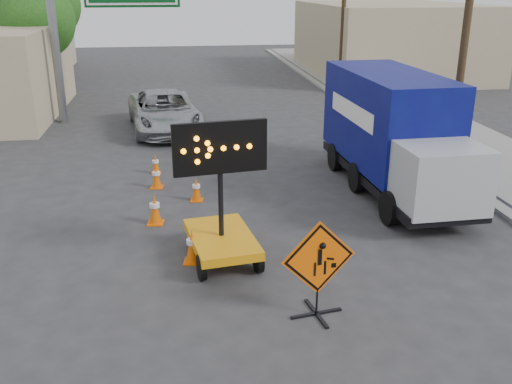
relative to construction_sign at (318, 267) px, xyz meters
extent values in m
plane|color=#2D2D30|center=(-0.92, -0.96, -1.01)|extent=(100.00, 100.00, 0.00)
cube|color=gray|center=(6.28, 14.04, -0.95)|extent=(0.40, 60.00, 0.12)
cube|color=gray|center=(8.58, 14.04, -0.93)|extent=(4.00, 60.00, 0.15)
cube|color=tan|center=(12.08, 29.04, 1.29)|extent=(10.00, 14.00, 4.60)
cylinder|color=slate|center=(-7.42, 17.04, 2.39)|extent=(0.36, 0.36, 6.80)
cylinder|color=slate|center=(-9.42, 25.04, 3.49)|extent=(0.44, 0.44, 9.00)
cylinder|color=#3F301B|center=(7.08, 9.04, 3.49)|extent=(0.26, 0.26, 9.00)
cylinder|color=#3F301B|center=(7.08, 23.04, 3.49)|extent=(0.26, 0.26, 9.00)
cylinder|color=#3F301B|center=(-8.92, 21.04, 0.62)|extent=(0.28, 0.28, 3.25)
sphere|color=#1A4C15|center=(-8.92, 21.04, 3.17)|extent=(3.71, 3.71, 3.71)
cylinder|color=#3F301B|center=(-9.92, 29.04, 0.78)|extent=(0.28, 0.28, 3.58)
sphere|color=#1A4C15|center=(-9.92, 29.04, 3.60)|extent=(4.10, 4.10, 4.10)
cube|color=black|center=(0.00, 0.00, -0.99)|extent=(1.02, 0.24, 0.05)
cube|color=black|center=(0.00, 0.00, -0.99)|extent=(0.24, 1.02, 0.05)
cylinder|color=black|center=(0.00, 0.00, -0.61)|extent=(0.04, 0.04, 0.80)
cube|color=#EA5A04|center=(0.00, 0.00, 0.19)|extent=(1.43, 0.27, 1.45)
cube|color=black|center=(0.00, 0.00, 0.19)|extent=(1.33, 0.23, 1.35)
cube|color=orange|center=(-1.57, 2.54, -0.50)|extent=(1.66, 2.42, 0.20)
cylinder|color=black|center=(-1.57, 2.54, 0.79)|extent=(0.11, 0.11, 2.48)
cube|color=black|center=(-1.57, 2.54, 1.64)|extent=(2.02, 0.40, 1.13)
imported|color=#ABACB2|center=(-2.90, 14.85, -0.19)|extent=(3.40, 6.16, 1.63)
cube|color=black|center=(3.85, 6.27, -0.47)|extent=(2.37, 7.23, 0.27)
cube|color=#070758|center=(3.85, 6.99, 1.10)|extent=(2.41, 5.62, 2.69)
cube|color=#9EA0A5|center=(3.85, 3.41, 0.38)|extent=(2.11, 1.68, 1.61)
cube|color=#EA5A04|center=(-2.22, 2.50, -0.99)|extent=(0.47, 0.47, 0.03)
cone|color=#EA5A04|center=(-2.22, 2.50, -0.59)|extent=(0.31, 0.31, 0.76)
cylinder|color=silver|center=(-2.22, 2.50, -0.50)|extent=(0.26, 0.26, 0.11)
cube|color=#EA5A04|center=(-3.10, 4.83, -0.99)|extent=(0.46, 0.46, 0.03)
cone|color=#EA5A04|center=(-3.10, 4.83, -0.59)|extent=(0.32, 0.32, 0.78)
cylinder|color=silver|center=(-3.10, 4.83, -0.49)|extent=(0.26, 0.26, 0.11)
cube|color=#EA5A04|center=(-1.97, 6.35, -0.99)|extent=(0.40, 0.40, 0.03)
cone|color=#EA5A04|center=(-1.97, 6.35, -0.65)|extent=(0.27, 0.27, 0.66)
cylinder|color=silver|center=(-1.97, 6.35, -0.57)|extent=(0.22, 0.22, 0.10)
cube|color=#EA5A04|center=(-3.12, 7.61, -0.99)|extent=(0.44, 0.44, 0.03)
cone|color=#EA5A04|center=(-3.12, 7.61, -0.63)|extent=(0.29, 0.29, 0.70)
cylinder|color=silver|center=(-3.12, 7.61, -0.55)|extent=(0.24, 0.24, 0.10)
cube|color=#EA5A04|center=(-3.17, 9.04, -0.99)|extent=(0.37, 0.37, 0.03)
cone|color=#EA5A04|center=(-3.17, 9.04, -0.68)|extent=(0.25, 0.25, 0.61)
cylinder|color=silver|center=(-3.17, 9.04, -0.60)|extent=(0.21, 0.21, 0.09)
camera|label=1|loc=(-2.46, -9.06, 4.90)|focal=40.00mm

